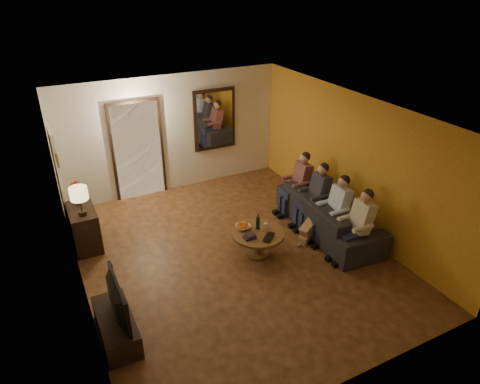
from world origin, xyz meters
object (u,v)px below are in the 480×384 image
dog (310,227)px  dresser (85,228)px  person_d (299,185)px  laptop (271,238)px  sofa (329,214)px  person_a (358,227)px  tv (112,300)px  tv_stand (117,327)px  bowl (243,227)px  table_lamp (80,201)px  person_c (316,198)px  wine_bottle (258,221)px  person_b (336,212)px  coffee_table (258,243)px

dog → dresser: bearing=136.5°
dresser → person_d: bearing=-9.3°
dog → laptop: dog is taller
sofa → person_a: size_ratio=2.07×
tv → tv_stand: bearing=0.0°
sofa → bowl: 1.77m
dresser → dog: dresser is taller
table_lamp → tv: table_lamp is taller
person_d → bowl: person_d is taller
table_lamp → tv: 2.29m
person_a → bowl: bearing=147.3°
table_lamp → person_a: size_ratio=0.45×
person_c → person_d: bearing=90.0°
bowl → sofa: bearing=-5.3°
person_a → dog: (-0.40, 0.79, -0.32)m
dresser → person_c: 4.35m
table_lamp → wine_bottle: bearing=-25.9°
tv → person_d: bearing=-66.6°
table_lamp → person_b: bearing=-21.8°
table_lamp → sofa: 4.51m
table_lamp → coffee_table: bearing=-28.0°
tv_stand → laptop: size_ratio=3.32×
person_c → laptop: size_ratio=3.65×
dog → wine_bottle: bearing=152.4°
person_b → coffee_table: person_b is taller
bowl → laptop: bearing=-60.8°
bowl → dresser: bearing=150.3°
person_b → dog: person_b is taller
sofa → bowl: (-1.76, 0.16, 0.12)m
tv_stand → bowl: (2.49, 1.06, 0.30)m
table_lamp → dog: 4.10m
person_a → wine_bottle: person_a is taller
tv → sofa: 4.35m
tv_stand → wine_bottle: size_ratio=3.53×
person_a → person_c: 1.20m
tv → person_b: (4.15, 0.60, -0.05)m
sofa → coffee_table: size_ratio=2.65×
person_c → bowl: bearing=-175.3°
person_b → person_c: same height
person_a → person_d: (0.00, 1.80, 0.00)m
laptop → tv_stand: bearing=149.7°
person_b → wine_bottle: bearing=166.5°
sofa → wine_bottle: bearing=92.5°
wine_bottle → person_a: bearing=-33.4°
sofa → laptop: (-1.48, -0.34, 0.10)m
dresser → person_b: person_b is taller
tv → sofa: bearing=-78.1°
sofa → wine_bottle: wine_bottle is taller
table_lamp → wine_bottle: size_ratio=1.74×
sofa → person_d: (-0.10, 0.90, 0.24)m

